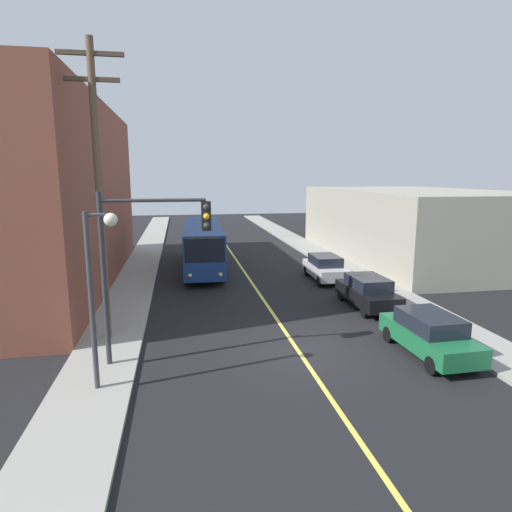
{
  "coord_description": "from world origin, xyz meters",
  "views": [
    {
      "loc": [
        -4.35,
        -15.29,
        6.69
      ],
      "look_at": [
        0.0,
        9.47,
        2.0
      ],
      "focal_mm": 30.54,
      "sensor_mm": 36.0,
      "label": 1
    }
  ],
  "objects_px": {
    "street_lamp_left": "(97,275)",
    "fire_hydrant": "(383,285)",
    "parked_car_black": "(368,291)",
    "traffic_signal_left_corner": "(149,246)",
    "parked_car_silver": "(325,267)",
    "city_bus": "(203,244)",
    "parked_car_green": "(429,334)",
    "utility_pole_near": "(98,182)"
  },
  "relations": [
    {
      "from": "parked_car_black",
      "to": "traffic_signal_left_corner",
      "type": "bearing_deg",
      "value": -153.8
    },
    {
      "from": "parked_car_silver",
      "to": "parked_car_black",
      "type": "bearing_deg",
      "value": -87.97
    },
    {
      "from": "city_bus",
      "to": "parked_car_green",
      "type": "height_order",
      "value": "city_bus"
    },
    {
      "from": "traffic_signal_left_corner",
      "to": "city_bus",
      "type": "bearing_deg",
      "value": 80.6
    },
    {
      "from": "city_bus",
      "to": "traffic_signal_left_corner",
      "type": "distance_m",
      "value": 16.41
    },
    {
      "from": "street_lamp_left",
      "to": "fire_hydrant",
      "type": "relative_size",
      "value": 6.55
    },
    {
      "from": "parked_car_green",
      "to": "parked_car_silver",
      "type": "xyz_separation_m",
      "value": [
        0.04,
        12.07,
        0.0
      ]
    },
    {
      "from": "traffic_signal_left_corner",
      "to": "fire_hydrant",
      "type": "bearing_deg",
      "value": 30.29
    },
    {
      "from": "city_bus",
      "to": "parked_car_silver",
      "type": "height_order",
      "value": "city_bus"
    },
    {
      "from": "city_bus",
      "to": "traffic_signal_left_corner",
      "type": "bearing_deg",
      "value": -99.4
    },
    {
      "from": "parked_car_black",
      "to": "parked_car_silver",
      "type": "xyz_separation_m",
      "value": [
        -0.21,
        6.02,
        0.0
      ]
    },
    {
      "from": "parked_car_black",
      "to": "city_bus",
      "type": "bearing_deg",
      "value": 125.36
    },
    {
      "from": "parked_car_green",
      "to": "utility_pole_near",
      "type": "distance_m",
      "value": 13.81
    },
    {
      "from": "parked_car_silver",
      "to": "street_lamp_left",
      "type": "height_order",
      "value": "street_lamp_left"
    },
    {
      "from": "parked_car_green",
      "to": "parked_car_black",
      "type": "bearing_deg",
      "value": 87.57
    },
    {
      "from": "utility_pole_near",
      "to": "street_lamp_left",
      "type": "height_order",
      "value": "utility_pole_near"
    },
    {
      "from": "fire_hydrant",
      "to": "street_lamp_left",
      "type": "bearing_deg",
      "value": -146.84
    },
    {
      "from": "city_bus",
      "to": "parked_car_silver",
      "type": "xyz_separation_m",
      "value": [
        7.52,
        -4.88,
        -0.98
      ]
    },
    {
      "from": "utility_pole_near",
      "to": "traffic_signal_left_corner",
      "type": "height_order",
      "value": "utility_pole_near"
    },
    {
      "from": "parked_car_green",
      "to": "traffic_signal_left_corner",
      "type": "bearing_deg",
      "value": 174.67
    },
    {
      "from": "parked_car_black",
      "to": "utility_pole_near",
      "type": "relative_size",
      "value": 0.38
    },
    {
      "from": "city_bus",
      "to": "street_lamp_left",
      "type": "xyz_separation_m",
      "value": [
        -4.07,
        -17.78,
        1.92
      ]
    },
    {
      "from": "city_bus",
      "to": "parked_car_green",
      "type": "relative_size",
      "value": 2.75
    },
    {
      "from": "fire_hydrant",
      "to": "parked_car_black",
      "type": "bearing_deg",
      "value": -132.45
    },
    {
      "from": "parked_car_black",
      "to": "traffic_signal_left_corner",
      "type": "xyz_separation_m",
      "value": [
        -10.38,
        -5.11,
        3.46
      ]
    },
    {
      "from": "parked_car_green",
      "to": "fire_hydrant",
      "type": "relative_size",
      "value": 5.29
    },
    {
      "from": "street_lamp_left",
      "to": "parked_car_silver",
      "type": "bearing_deg",
      "value": 48.08
    },
    {
      "from": "parked_car_green",
      "to": "parked_car_silver",
      "type": "distance_m",
      "value": 12.07
    },
    {
      "from": "parked_car_black",
      "to": "fire_hydrant",
      "type": "distance_m",
      "value": 2.79
    },
    {
      "from": "city_bus",
      "to": "street_lamp_left",
      "type": "height_order",
      "value": "street_lamp_left"
    },
    {
      "from": "traffic_signal_left_corner",
      "to": "fire_hydrant",
      "type": "height_order",
      "value": "traffic_signal_left_corner"
    },
    {
      "from": "parked_car_black",
      "to": "street_lamp_left",
      "type": "relative_size",
      "value": 0.8
    },
    {
      "from": "parked_car_green",
      "to": "street_lamp_left",
      "type": "bearing_deg",
      "value": -175.89
    },
    {
      "from": "parked_car_silver",
      "to": "street_lamp_left",
      "type": "bearing_deg",
      "value": -131.92
    },
    {
      "from": "street_lamp_left",
      "to": "fire_hydrant",
      "type": "bearing_deg",
      "value": 33.16
    },
    {
      "from": "parked_car_green",
      "to": "street_lamp_left",
      "type": "distance_m",
      "value": 11.93
    },
    {
      "from": "utility_pole_near",
      "to": "traffic_signal_left_corner",
      "type": "bearing_deg",
      "value": -53.72
    },
    {
      "from": "city_bus",
      "to": "traffic_signal_left_corner",
      "type": "xyz_separation_m",
      "value": [
        -2.65,
        -16.01,
        2.49
      ]
    },
    {
      "from": "parked_car_black",
      "to": "street_lamp_left",
      "type": "xyz_separation_m",
      "value": [
        -11.8,
        -6.88,
        2.9
      ]
    },
    {
      "from": "city_bus",
      "to": "parked_car_silver",
      "type": "bearing_deg",
      "value": -32.96
    },
    {
      "from": "utility_pole_near",
      "to": "traffic_signal_left_corner",
      "type": "relative_size",
      "value": 1.92
    },
    {
      "from": "street_lamp_left",
      "to": "fire_hydrant",
      "type": "xyz_separation_m",
      "value": [
        13.68,
        8.94,
        -3.16
      ]
    }
  ]
}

